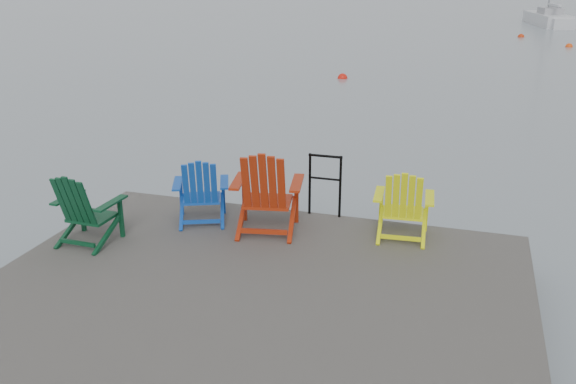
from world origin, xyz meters
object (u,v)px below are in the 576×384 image
(sailboat_near, at_px, (548,20))
(buoy_b, at_px, (342,78))
(handrail, at_px, (325,179))
(chair_yellow, at_px, (403,204))
(chair_red, at_px, (266,191))
(buoy_c, at_px, (569,47))
(chair_blue, at_px, (201,190))
(buoy_d, at_px, (521,37))
(chair_green, at_px, (85,208))

(sailboat_near, bearing_deg, buoy_b, -118.22)
(handrail, distance_m, sailboat_near, 42.48)
(handrail, height_order, chair_yellow, chair_yellow)
(handrail, bearing_deg, chair_red, -126.82)
(buoy_c, bearing_deg, chair_red, -103.90)
(chair_yellow, height_order, buoy_b, chair_yellow)
(buoy_b, distance_m, buoy_c, 16.08)
(chair_blue, xyz_separation_m, buoy_b, (-1.29, 15.22, -0.98))
(buoy_d, bearing_deg, chair_red, -98.42)
(chair_red, bearing_deg, chair_green, -164.78)
(chair_red, distance_m, buoy_c, 29.28)
(sailboat_near, relative_size, buoy_d, 27.05)
(handrail, bearing_deg, buoy_c, 76.88)
(sailboat_near, height_order, buoy_b, sailboat_near)
(buoy_b, distance_m, buoy_d, 19.06)
(sailboat_near, bearing_deg, handrail, -108.21)
(handrail, bearing_deg, chair_blue, -154.45)
(chair_yellow, bearing_deg, handrail, 153.26)
(handrail, xyz_separation_m, buoy_c, (6.43, 27.61, -1.04))
(chair_green, bearing_deg, chair_red, 28.13)
(buoy_c, bearing_deg, handrail, -103.12)
(chair_red, relative_size, chair_yellow, 1.21)
(chair_blue, bearing_deg, buoy_b, 72.38)
(handrail, distance_m, chair_green, 3.22)
(chair_red, xyz_separation_m, sailboat_near, (7.19, 42.76, -0.73))
(sailboat_near, relative_size, buoy_c, 28.07)
(chair_green, height_order, chair_yellow, chair_green)
(chair_blue, relative_size, chair_yellow, 0.99)
(handrail, height_order, buoy_b, handrail)
(chair_green, distance_m, buoy_c, 30.81)
(chair_blue, relative_size, sailboat_near, 0.09)
(handrail, height_order, chair_blue, chair_blue)
(buoy_c, xyz_separation_m, buoy_d, (-2.15, 4.54, 0.00))
(chair_green, xyz_separation_m, buoy_c, (9.10, 29.42, -0.98))
(chair_green, relative_size, sailboat_near, 0.09)
(chair_green, height_order, buoy_c, chair_green)
(buoy_d, bearing_deg, sailboat_near, 76.76)
(chair_green, xyz_separation_m, chair_red, (2.07, 1.01, 0.10))
(handrail, relative_size, chair_red, 0.78)
(handrail, height_order, chair_green, chair_green)
(chair_blue, distance_m, buoy_b, 15.30)
(buoy_b, bearing_deg, chair_red, -81.62)
(chair_green, height_order, chair_red, chair_red)
(sailboat_near, xyz_separation_m, buoy_b, (-9.43, -27.49, -0.36))
(handrail, xyz_separation_m, chair_yellow, (1.15, -0.48, -0.06))
(chair_blue, height_order, sailboat_near, sailboat_near)
(chair_red, bearing_deg, handrail, 42.39)
(chair_yellow, bearing_deg, buoy_d, 80.20)
(chair_green, distance_m, sailboat_near, 44.74)
(chair_blue, height_order, chair_red, chair_red)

